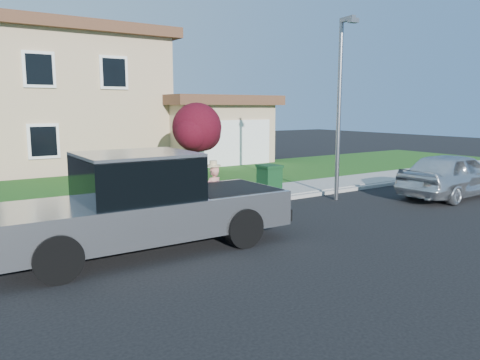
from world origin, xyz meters
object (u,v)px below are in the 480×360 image
(woman, at_px, (214,193))
(trash_bin, at_px, (269,180))
(sedan, at_px, (453,175))
(street_lamp, at_px, (340,99))
(ornamental_tree, at_px, (198,130))
(pickup_truck, at_px, (143,205))

(woman, relative_size, trash_bin, 1.58)
(sedan, distance_m, street_lamp, 4.77)
(woman, bearing_deg, ornamental_tree, -127.47)
(street_lamp, bearing_deg, pickup_truck, -158.67)
(sedan, xyz_separation_m, ornamental_tree, (-5.25, 8.32, 1.33))
(sedan, bearing_deg, trash_bin, 59.67)
(woman, height_order, ornamental_tree, ornamental_tree)
(woman, xyz_separation_m, ornamental_tree, (3.22, 6.66, 1.33))
(ornamental_tree, bearing_deg, pickup_truck, -125.69)
(sedan, bearing_deg, street_lamp, 61.13)
(pickup_truck, distance_m, trash_bin, 6.13)
(sedan, bearing_deg, pickup_truck, 86.58)
(trash_bin, distance_m, street_lamp, 3.47)
(pickup_truck, distance_m, street_lamp, 7.93)
(woman, distance_m, ornamental_tree, 7.52)
(pickup_truck, height_order, trash_bin, pickup_truck)
(trash_bin, relative_size, street_lamp, 0.18)
(sedan, relative_size, ornamental_tree, 1.45)
(pickup_truck, xyz_separation_m, woman, (2.56, 1.39, -0.20))
(woman, distance_m, sedan, 8.63)
(woman, bearing_deg, trash_bin, -167.11)
(woman, relative_size, sedan, 0.36)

